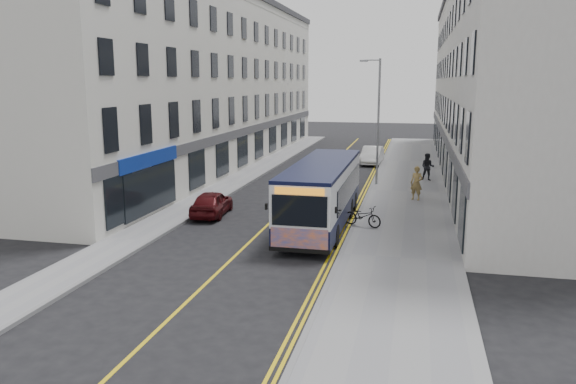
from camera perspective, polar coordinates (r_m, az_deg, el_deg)
The scene contains 17 objects.
ground at distance 23.76m, azimuth -3.84°, elevation -5.02°, with size 140.00×140.00×0.00m, color black.
pavement_east at distance 34.46m, azimuth 12.04°, elevation -0.02°, with size 4.50×64.00×0.12m, color gray.
pavement_west at distance 36.37m, azimuth -5.97°, elevation 0.75°, with size 2.00×64.00×0.12m, color gray.
kerb_east at distance 34.56m, azimuth 8.31°, elevation 0.15°, with size 0.18×64.00×0.13m, color slate.
kerb_west at distance 36.06m, azimuth -4.46°, elevation 0.70°, with size 0.18×64.00×0.13m, color slate.
road_centre_line at distance 35.10m, azimuth 1.79°, elevation 0.33°, with size 0.12×64.00×0.01m, color gold.
road_dbl_yellow_inner at distance 34.61m, azimuth 7.56°, elevation 0.08°, with size 0.10×64.00×0.01m, color gold.
road_dbl_yellow_outer at distance 34.59m, azimuth 7.89°, elevation 0.07°, with size 0.10×64.00×0.01m, color gold.
terrace_east at distance 43.10m, azimuth 19.73°, elevation 10.41°, with size 6.00×46.00×13.00m, color silver.
terrace_west at distance 45.59m, azimuth -7.28°, elevation 10.97°, with size 6.00×46.00×13.00m, color silver.
streetlamp at distance 35.98m, azimuth 9.04°, elevation 7.50°, with size 1.32×0.18×8.00m.
city_bus at distance 25.76m, azimuth 3.49°, elevation 0.01°, with size 2.41×10.29×2.99m.
bicycle at distance 25.74m, azimuth 7.59°, elevation -2.43°, with size 0.64×1.82×0.96m, color black.
pedestrian_near at distance 31.90m, azimuth 12.92°, elevation 0.88°, with size 0.69×0.45×1.89m, color olive.
pedestrian_far at distance 38.37m, azimuth 14.00°, elevation 2.48°, with size 0.88×0.68×1.81m, color black.
car_white at distance 46.02m, azimuth 8.54°, elevation 3.70°, with size 1.49×4.29×1.41m, color silver.
car_maroon at distance 28.30m, azimuth -7.75°, elevation -1.12°, with size 1.50×3.72×1.27m, color #440B0E.
Camera 1 is at (6.62, -21.83, 6.64)m, focal length 35.00 mm.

